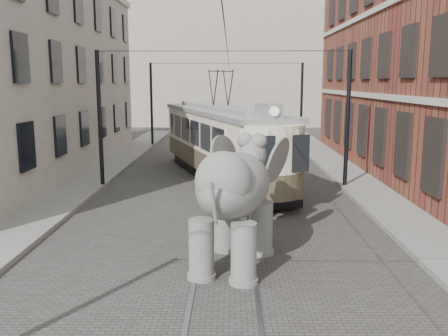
{
  "coord_description": "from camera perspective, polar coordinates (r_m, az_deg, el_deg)",
  "views": [
    {
      "loc": [
        0.14,
        -15.16,
        4.66
      ],
      "look_at": [
        -0.07,
        -0.79,
        2.1
      ],
      "focal_mm": 38.94,
      "sensor_mm": 36.0,
      "label": 1
    }
  ],
  "objects": [
    {
      "name": "tram_rails",
      "position": [
        15.86,
        0.29,
        -6.95
      ],
      "size": [
        1.54,
        80.0,
        0.02
      ],
      "primitive_type": null,
      "color": "slate",
      "rests_on": "ground"
    },
    {
      "name": "catenary",
      "position": [
        20.23,
        -0.14,
        5.39
      ],
      "size": [
        11.0,
        30.2,
        6.0
      ],
      "primitive_type": null,
      "color": "black",
      "rests_on": "ground"
    },
    {
      "name": "elephant",
      "position": [
        12.26,
        1.14,
        -4.24
      ],
      "size": [
        4.21,
        5.89,
        3.25
      ],
      "primitive_type": null,
      "rotation": [
        0.0,
        0.0,
        -0.27
      ],
      "color": "slate",
      "rests_on": "ground"
    },
    {
      "name": "stucco_building",
      "position": [
        27.52,
        -23.43,
        9.99
      ],
      "size": [
        7.0,
        24.0,
        10.0
      ],
      "primitive_type": "cube",
      "color": "gray",
      "rests_on": "ground"
    },
    {
      "name": "sidewalk_left",
      "position": [
        17.17,
        -22.08,
        -6.15
      ],
      "size": [
        2.0,
        60.0,
        0.15
      ],
      "primitive_type": "cube",
      "color": "slate",
      "rests_on": "ground"
    },
    {
      "name": "tram",
      "position": [
        23.2,
        -0.38,
        5.0
      ],
      "size": [
        6.72,
        13.27,
        5.2
      ],
      "primitive_type": null,
      "rotation": [
        0.0,
        0.0,
        0.32
      ],
      "color": "beige",
      "rests_on": "ground"
    },
    {
      "name": "distant_block",
      "position": [
        55.21,
        0.69,
        12.52
      ],
      "size": [
        28.0,
        10.0,
        14.0
      ],
      "primitive_type": "cube",
      "color": "gray",
      "rests_on": "ground"
    },
    {
      "name": "ground",
      "position": [
        15.86,
        0.29,
        -6.99
      ],
      "size": [
        120.0,
        120.0,
        0.0
      ],
      "primitive_type": "plane",
      "color": "#403E3B"
    },
    {
      "name": "sidewalk_right",
      "position": [
        16.89,
        21.23,
        -6.36
      ],
      "size": [
        2.0,
        60.0,
        0.15
      ],
      "primitive_type": "cube",
      "color": "slate",
      "rests_on": "ground"
    }
  ]
}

